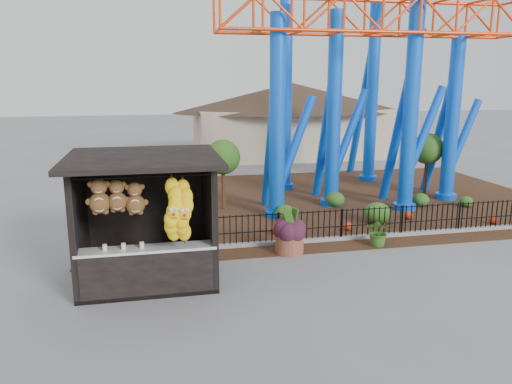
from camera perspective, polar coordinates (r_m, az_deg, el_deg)
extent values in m
plane|color=slate|center=(12.13, 2.44, -10.77)|extent=(120.00, 120.00, 0.00)
cube|color=#331E11|center=(20.53, 7.76, -0.94)|extent=(18.00, 12.00, 0.02)
cube|color=gray|center=(16.07, 13.73, -4.90)|extent=(18.00, 0.18, 0.12)
cube|color=black|center=(12.89, -12.15, -9.35)|extent=(3.20, 2.60, 0.10)
cube|color=black|center=(13.62, -12.44, -1.73)|extent=(3.20, 0.12, 3.00)
cube|color=black|center=(12.55, -19.52, -3.43)|extent=(0.12, 2.60, 3.00)
cube|color=black|center=(12.49, -5.38, -2.80)|extent=(0.12, 2.60, 3.00)
cube|color=black|center=(11.85, -12.83, 3.80)|extent=(3.50, 3.40, 0.12)
cube|color=black|center=(11.38, -20.24, -5.14)|extent=(0.14, 0.14, 3.00)
cube|color=black|center=(11.32, -4.71, -4.45)|extent=(0.14, 0.14, 3.00)
cube|color=black|center=(11.73, -12.26, -9.00)|extent=(3.00, 0.50, 1.10)
cube|color=silver|center=(11.53, -12.39, -6.37)|extent=(3.10, 0.55, 0.06)
cylinder|color=black|center=(10.70, -12.84, 1.71)|extent=(2.90, 0.04, 0.04)
cylinder|color=blue|center=(17.35, 2.46, 8.35)|extent=(0.56, 0.56, 7.00)
cylinder|color=blue|center=(17.94, 2.36, -2.48)|extent=(0.84, 0.84, 0.24)
cylinder|color=blue|center=(19.24, 8.89, 9.09)|extent=(0.56, 0.56, 7.30)
cylinder|color=blue|center=(19.78, 8.54, -1.16)|extent=(0.84, 0.84, 0.24)
cylinder|color=blue|center=(19.19, 17.27, 8.97)|extent=(0.56, 0.56, 7.50)
cylinder|color=blue|center=(19.74, 16.58, -1.59)|extent=(0.84, 0.84, 0.24)
cylinder|color=blue|center=(21.54, 21.52, 7.81)|extent=(0.56, 0.56, 6.60)
cylinder|color=blue|center=(22.00, 20.85, -0.45)|extent=(0.84, 0.84, 0.24)
cylinder|color=blue|center=(22.03, 3.40, 12.54)|extent=(0.56, 0.56, 9.50)
cylinder|color=blue|center=(22.54, 3.25, 0.69)|extent=(0.84, 0.84, 0.24)
cylinder|color=blue|center=(24.53, 13.27, 13.43)|extent=(0.56, 0.56, 10.50)
cylinder|color=blue|center=(24.98, 12.67, 1.59)|extent=(0.84, 0.84, 0.24)
cylinder|color=blue|center=(18.31, 1.73, 5.83)|extent=(0.36, 2.21, 5.85)
cylinder|color=blue|center=(17.94, 4.37, 5.09)|extent=(1.62, 0.32, 3.73)
cylinder|color=blue|center=(20.16, 7.90, 6.68)|extent=(0.36, 2.29, 6.10)
cylinder|color=blue|center=(19.87, 10.38, 5.98)|extent=(1.67, 0.32, 3.88)
cylinder|color=blue|center=(20.06, 15.85, 6.51)|extent=(0.36, 2.34, 6.26)
cylinder|color=blue|center=(19.89, 18.41, 5.75)|extent=(1.71, 0.32, 3.99)
cylinder|color=blue|center=(22.37, 20.09, 5.95)|extent=(0.36, 2.10, 5.53)
cylinder|color=blue|center=(22.27, 22.41, 5.31)|extent=(1.54, 0.32, 3.52)
cylinder|color=brown|center=(14.26, 3.84, -5.86)|extent=(0.98, 0.98, 0.58)
ellipsoid|color=#321422|center=(14.08, 3.88, -3.50)|extent=(0.70, 0.70, 0.64)
imported|color=#1D4F17|center=(15.21, 13.91, -4.41)|extent=(0.98, 0.92, 0.89)
ellipsoid|color=#2B5318|center=(17.50, 3.34, -2.34)|extent=(0.66, 0.66, 0.53)
ellipsoid|color=#2B5318|center=(17.54, 13.68, -2.33)|extent=(0.91, 0.91, 0.72)
ellipsoid|color=#2B5318|center=(20.35, 18.31, -0.84)|extent=(0.64, 0.64, 0.51)
ellipsoid|color=#2B5318|center=(19.49, 9.04, -0.83)|extent=(0.72, 0.72, 0.58)
ellipsoid|color=#2B5318|center=(20.89, 22.88, -1.01)|extent=(0.51, 0.51, 0.41)
sphere|color=red|center=(15.93, 2.14, -4.33)|extent=(0.28, 0.28, 0.28)
sphere|color=red|center=(16.57, 10.48, -3.86)|extent=(0.28, 0.28, 0.28)
sphere|color=red|center=(18.37, 17.04, -2.56)|extent=(0.28, 0.28, 0.28)
sphere|color=red|center=(18.83, 25.49, -2.90)|extent=(0.28, 0.28, 0.28)
cube|color=#BFAD8C|center=(32.17, 4.05, 6.82)|extent=(12.00, 6.00, 3.00)
cone|color=#332319|center=(32.01, 4.11, 11.09)|extent=(15.00, 15.00, 1.80)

